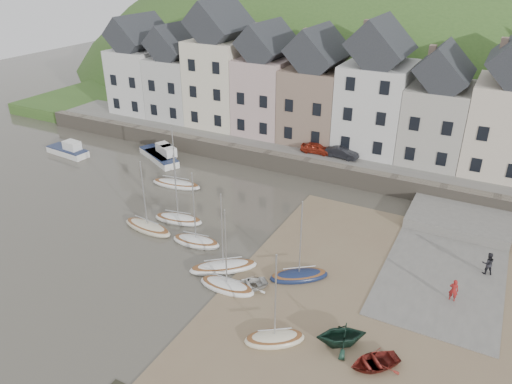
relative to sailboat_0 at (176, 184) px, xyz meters
The scene contains 26 objects.
ground 13.50m from the sailboat_0, 40.72° to the right, with size 160.00×160.00×0.00m, color #484438.
quay_land 25.36m from the sailboat_0, 66.21° to the left, with size 90.00×30.00×1.50m, color #385B24.
quay_street 15.59m from the sailboat_0, 48.84° to the left, with size 70.00×7.00×0.10m, color slate.
seawall 13.12m from the sailboat_0, 38.72° to the left, with size 70.00×1.20×1.80m, color slate.
beach 22.98m from the sailboat_0, 22.53° to the right, with size 18.00×26.00×0.06m, color #7D654C.
slipway 25.24m from the sailboat_0, ahead, with size 8.00×18.00×0.12m, color slate.
hillside 54.60m from the sailboat_0, 84.17° to the left, with size 134.40×84.00×84.00m.
townhouse_terrace 20.60m from the sailboat_0, 51.74° to the left, with size 61.05×8.00×13.93m.
sailboat_0 is the anchor object (origin of this frame).
sailboat_1 6.96m from the sailboat_0, 52.37° to the right, with size 4.47×2.28×6.32m.
sailboat_2 8.27m from the sailboat_0, 70.11° to the right, with size 4.91×1.92×6.32m.
sailboat_3 10.80m from the sailboat_0, 45.68° to the right, with size 4.11×2.00×6.32m.
sailboat_4 14.76m from the sailboat_0, 40.78° to the right, with size 4.76×4.22×6.32m.
sailboat_5 18.27m from the sailboat_0, 26.29° to the right, with size 4.23×3.70×6.32m.
sailboat_6 16.96m from the sailboat_0, 42.32° to the right, with size 4.09×1.70×6.32m.
sailboat_7 22.65m from the sailboat_0, 39.34° to the right, with size 3.80×3.27×6.32m.
motorboat_0 7.67m from the sailboat_0, 140.10° to the left, with size 5.73×3.88×1.70m.
motorboat_1 15.54m from the sailboat_0, behind, with size 5.43×2.21×1.70m.
motorboat_2 6.61m from the sailboat_0, 138.34° to the left, with size 5.54×4.02×1.70m.
rowboat_white 17.49m from the sailboat_0, 38.31° to the right, with size 2.05×2.87×0.60m, color silver.
rowboat_green 24.64m from the sailboat_0, 31.41° to the right, with size 2.53×2.93×1.55m, color #153125.
rowboat_red 26.82m from the sailboat_0, 30.28° to the right, with size 2.05×2.87×0.59m, color maroon.
person_red 26.77m from the sailboat_0, 12.29° to the right, with size 0.58×0.38×1.58m, color maroon.
person_dark 27.91m from the sailboat_0, ahead, with size 0.82×0.64×1.68m, color black.
car_left 14.91m from the sailboat_0, 46.33° to the left, with size 1.29×3.21×1.09m, color #9C2916.
car_right 16.96m from the sailboat_0, 39.41° to the left, with size 1.17×3.36×1.11m, color black.
Camera 1 is at (16.19, -24.82, 20.40)m, focal length 33.72 mm.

